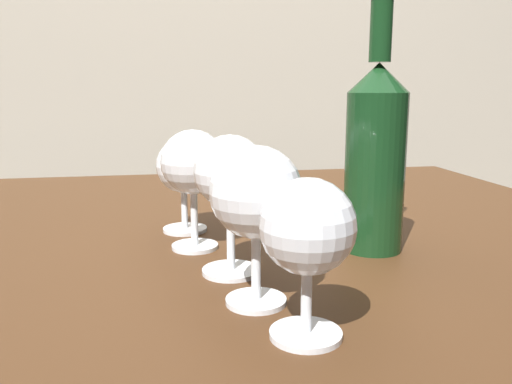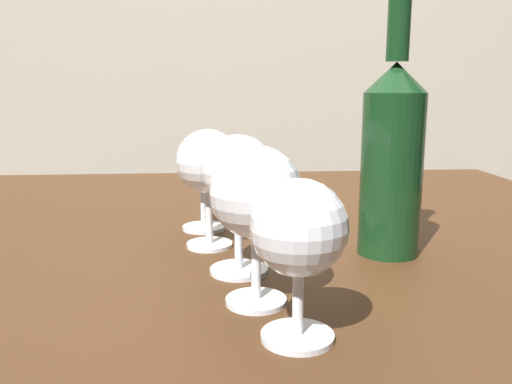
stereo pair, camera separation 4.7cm
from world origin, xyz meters
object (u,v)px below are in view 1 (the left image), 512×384
object	(u,v)px
wine_glass_amber	(256,196)
wine_glass_pinot	(227,176)
wine_glass_cabernet	(183,168)
wine_glass_merlot	(193,166)
wine_glass_port	(308,231)
wine_bottle	(375,153)

from	to	relation	value
wine_glass_amber	wine_glass_pinot	world-z (taller)	wine_glass_pinot
wine_glass_amber	wine_glass_cabernet	world-z (taller)	wine_glass_amber
wine_glass_amber	wine_glass_merlot	size ratio (longest dim) A/B	1.00
wine_glass_pinot	wine_glass_cabernet	distance (m)	0.19
wine_glass_port	wine_bottle	xyz separation A→B (m)	(0.15, 0.21, 0.03)
wine_glass_amber	wine_bottle	size ratio (longest dim) A/B	0.48
wine_glass_merlot	wine_glass_cabernet	bearing A→B (deg)	95.68
wine_glass_merlot	wine_glass_cabernet	xyz separation A→B (m)	(-0.01, 0.08, -0.02)
wine_glass_amber	wine_glass_merlot	world-z (taller)	same
wine_glass_pinot	wine_glass_cabernet	bearing A→B (deg)	101.67
wine_glass_pinot	wine_bottle	world-z (taller)	wine_bottle
wine_glass_port	wine_bottle	world-z (taller)	wine_bottle
wine_glass_amber	wine_glass_merlot	xyz separation A→B (m)	(-0.04, 0.18, 0.00)
wine_glass_pinot	wine_bottle	xyz separation A→B (m)	(0.19, 0.05, 0.01)
wine_glass_amber	wine_glass_pinot	distance (m)	0.09
wine_bottle	wine_glass_merlot	bearing A→B (deg)	168.56
wine_bottle	wine_glass_pinot	bearing A→B (deg)	-164.15
wine_glass_cabernet	wine_glass_port	bearing A→B (deg)	-76.64
wine_glass_port	wine_bottle	distance (m)	0.26
wine_glass_amber	wine_glass_cabernet	xyz separation A→B (m)	(-0.05, 0.27, -0.01)
wine_glass_cabernet	wine_glass_merlot	bearing A→B (deg)	-84.32
wine_glass_port	wine_glass_cabernet	world-z (taller)	wine_glass_port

